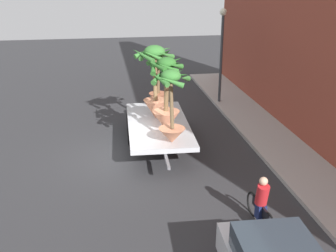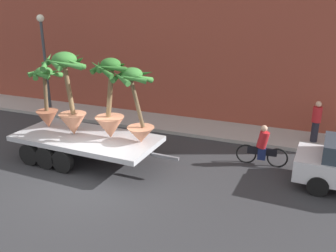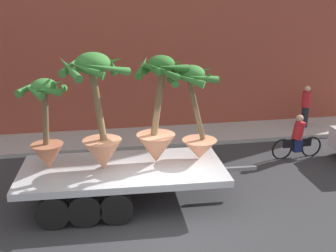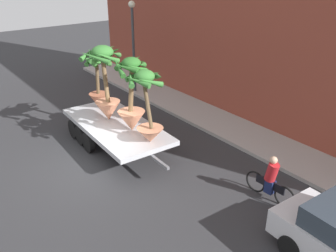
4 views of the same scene
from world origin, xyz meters
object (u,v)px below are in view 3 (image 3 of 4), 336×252
(pedestrian_near_gate, at_px, (306,106))
(potted_palm_rear, at_px, (98,114))
(flatbed_trailer, at_px, (114,175))
(cyclist, at_px, (298,139))
(potted_palm_extra, at_px, (196,115))
(potted_palm_front, at_px, (47,129))
(potted_palm_middle, at_px, (158,120))

(pedestrian_near_gate, bearing_deg, potted_palm_rear, -150.09)
(flatbed_trailer, relative_size, cyclist, 3.44)
(potted_palm_rear, relative_size, potted_palm_extra, 1.16)
(potted_palm_extra, bearing_deg, pedestrian_near_gate, 38.29)
(flatbed_trailer, relative_size, potted_palm_front, 2.69)
(cyclist, bearing_deg, potted_palm_extra, -155.43)
(potted_palm_rear, relative_size, cyclist, 1.63)
(potted_palm_middle, relative_size, potted_palm_front, 1.21)
(potted_palm_middle, bearing_deg, potted_palm_rear, -171.99)
(flatbed_trailer, xyz_separation_m, potted_palm_middle, (1.20, 0.18, 1.39))
(potted_palm_extra, bearing_deg, potted_palm_front, 178.80)
(flatbed_trailer, bearing_deg, potted_palm_extra, 5.06)
(potted_palm_rear, distance_m, potted_palm_extra, 2.57)
(potted_palm_front, bearing_deg, flatbed_trailer, -9.73)
(flatbed_trailer, distance_m, potted_palm_front, 2.09)
(potted_palm_front, bearing_deg, potted_palm_rear, -13.72)
(flatbed_trailer, height_order, potted_palm_middle, potted_palm_middle)
(potted_palm_middle, height_order, pedestrian_near_gate, potted_palm_middle)
(potted_palm_extra, xyz_separation_m, pedestrian_near_gate, (5.75, 4.54, -1.19))
(potted_palm_middle, bearing_deg, pedestrian_near_gate, 33.95)
(potted_palm_front, height_order, pedestrian_near_gate, potted_palm_front)
(potted_palm_rear, height_order, potted_palm_extra, potted_palm_rear)
(potted_palm_rear, relative_size, potted_palm_front, 1.27)
(cyclist, bearing_deg, flatbed_trailer, -161.95)
(potted_palm_extra, relative_size, pedestrian_near_gate, 1.51)
(potted_palm_rear, height_order, cyclist, potted_palm_rear)
(potted_palm_middle, height_order, potted_palm_front, potted_palm_middle)
(potted_palm_rear, relative_size, potted_palm_middle, 1.05)
(potted_palm_rear, xyz_separation_m, cyclist, (6.59, 2.08, -1.79))
(flatbed_trailer, relative_size, pedestrian_near_gate, 3.70)
(flatbed_trailer, xyz_separation_m, potted_palm_front, (-1.62, 0.28, 1.29))
(potted_palm_front, bearing_deg, pedestrian_near_gate, 24.92)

